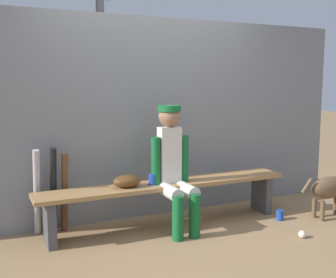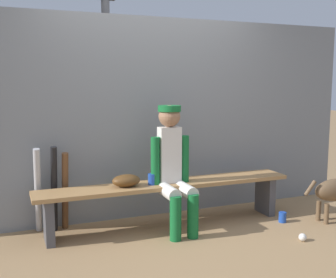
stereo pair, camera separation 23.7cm
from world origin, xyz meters
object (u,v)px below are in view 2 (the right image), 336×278
(baseball_glove, at_px, (126,181))
(cup_on_ground, at_px, (282,217))
(bat_aluminum_silver, at_px, (38,191))
(bat_aluminum_black, at_px, (54,189))
(player_seated, at_px, (173,164))
(baseball, at_px, (303,237))
(cup_on_bench, at_px, (152,179))
(bat_wood_dark, at_px, (65,191))
(dugout_bench, at_px, (168,192))

(baseball_glove, relative_size, cup_on_ground, 2.55)
(bat_aluminum_silver, bearing_deg, bat_aluminum_black, -0.43)
(player_seated, bearing_deg, bat_aluminum_black, 161.04)
(baseball, bearing_deg, cup_on_ground, 73.09)
(bat_aluminum_silver, bearing_deg, cup_on_bench, -15.54)
(bat_aluminum_black, bearing_deg, bat_aluminum_silver, 179.57)
(bat_wood_dark, bearing_deg, cup_on_bench, -20.46)
(bat_aluminum_black, distance_m, baseball, 2.44)
(dugout_bench, xyz_separation_m, player_seated, (0.02, -0.11, 0.31))
(baseball_glove, distance_m, cup_on_bench, 0.26)
(baseball_glove, distance_m, baseball, 1.77)
(bat_aluminum_black, distance_m, cup_on_bench, 0.97)
(player_seated, bearing_deg, cup_on_bench, 156.29)
(baseball_glove, relative_size, bat_wood_dark, 0.35)
(bat_wood_dark, relative_size, bat_aluminum_silver, 0.92)
(player_seated, xyz_separation_m, bat_aluminum_black, (-1.12, 0.38, -0.25))
(player_seated, relative_size, baseball_glove, 4.49)
(bat_wood_dark, relative_size, baseball, 10.91)
(player_seated, relative_size, bat_aluminum_black, 1.45)
(bat_wood_dark, bearing_deg, player_seated, -21.10)
(cup_on_ground, distance_m, cup_on_bench, 1.48)
(bat_wood_dark, relative_size, cup_on_ground, 7.34)
(player_seated, bearing_deg, dugout_bench, 98.23)
(bat_wood_dark, xyz_separation_m, bat_aluminum_silver, (-0.26, -0.00, 0.03))
(baseball_glove, bearing_deg, cup_on_bench, -4.46)
(baseball, bearing_deg, bat_aluminum_black, 152.36)
(bat_wood_dark, xyz_separation_m, bat_aluminum_black, (-0.11, -0.01, 0.03))
(player_seated, distance_m, bat_aluminum_silver, 1.35)
(baseball, distance_m, cup_on_ground, 0.53)
(baseball, height_order, cup_on_bench, cup_on_bench)
(bat_wood_dark, bearing_deg, cup_on_ground, -15.81)
(cup_on_bench, bearing_deg, dugout_bench, 6.43)
(baseball, bearing_deg, dugout_bench, 140.83)
(bat_aluminum_black, bearing_deg, baseball, -27.64)
(bat_wood_dark, distance_m, bat_aluminum_silver, 0.26)
(bat_wood_dark, distance_m, cup_on_bench, 0.88)
(bat_wood_dark, distance_m, bat_aluminum_black, 0.11)
(bat_wood_dark, height_order, bat_aluminum_silver, bat_aluminum_silver)
(player_seated, xyz_separation_m, bat_aluminum_silver, (-1.27, 0.39, -0.25))
(player_seated, distance_m, cup_on_ground, 1.35)
(dugout_bench, relative_size, cup_on_bench, 24.37)
(player_seated, xyz_separation_m, bat_wood_dark, (-1.01, 0.39, -0.28))
(dugout_bench, height_order, baseball, dugout_bench)
(bat_aluminum_silver, xyz_separation_m, cup_on_bench, (1.08, -0.30, 0.09))
(baseball, bearing_deg, player_seated, 144.16)
(baseball_glove, height_order, bat_aluminum_silver, bat_aluminum_silver)
(bat_wood_dark, xyz_separation_m, cup_on_ground, (2.18, -0.62, -0.35))
(bat_wood_dark, bearing_deg, bat_aluminum_black, -176.76)
(bat_aluminum_silver, bearing_deg, cup_on_ground, -14.08)
(bat_wood_dark, bearing_deg, bat_aluminum_silver, -178.92)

